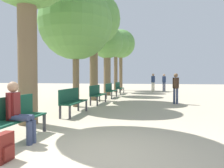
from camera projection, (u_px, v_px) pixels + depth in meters
ground_plane at (94, 156)px, 3.83m from camera, size 80.00×80.00×0.00m
bench_row_0 at (13, 115)px, 4.74m from camera, size 0.43×1.79×0.96m
bench_row_1 at (72, 99)px, 8.01m from camera, size 0.43×1.79×0.96m
bench_row_2 at (97, 93)px, 11.29m from camera, size 0.43×1.79×0.96m
bench_row_3 at (110, 89)px, 14.56m from camera, size 0.43×1.79×0.96m
bench_row_4 at (119, 87)px, 17.83m from camera, size 0.43×1.79×0.96m
tree_row_1 at (76, 23)px, 10.06m from camera, size 3.39×3.39×5.58m
tree_row_2 at (94, 20)px, 12.88m from camera, size 3.17×3.17×6.41m
tree_row_3 at (107, 44)px, 16.37m from camera, size 2.43×2.43×5.21m
tree_row_4 at (116, 44)px, 19.74m from camera, size 2.45×2.45×5.62m
tree_row_5 at (121, 44)px, 22.49m from camera, size 2.92×2.92×6.27m
person_seated at (18, 110)px, 4.54m from camera, size 0.58×0.33×1.29m
backpack at (4, 148)px, 3.55m from camera, size 0.21×0.35×0.47m
pedestrian_near at (153, 81)px, 20.33m from camera, size 0.35×0.28×1.71m
pedestrian_mid at (164, 81)px, 21.12m from camera, size 0.34×0.28×1.68m
pedestrian_far at (176, 86)px, 11.16m from camera, size 0.32×0.28×1.58m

